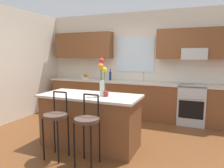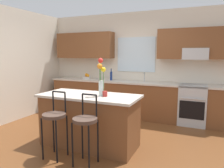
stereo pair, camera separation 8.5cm
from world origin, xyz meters
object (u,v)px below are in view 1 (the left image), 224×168
(kitchen_island, at_px, (90,120))
(flower_vase, at_px, (102,78))
(bar_stool_middle, at_px, (87,123))
(oven_range, at_px, (192,104))
(bar_stool_near, at_px, (56,119))
(bottle_olive_oil, at_px, (110,76))
(fruit_bowl_oranges, at_px, (85,77))
(mug_ceramic, at_px, (106,94))

(kitchen_island, height_order, flower_vase, flower_vase)
(kitchen_island, distance_m, bar_stool_middle, 0.68)
(oven_range, relative_size, bar_stool_middle, 0.88)
(kitchen_island, distance_m, bar_stool_near, 0.68)
(bottle_olive_oil, bearing_deg, oven_range, -0.68)
(flower_vase, distance_m, bottle_olive_oil, 2.14)
(oven_range, height_order, fruit_bowl_oranges, fruit_bowl_oranges)
(bar_stool_near, xyz_separation_m, bar_stool_middle, (0.55, 0.00, 0.00))
(kitchen_island, xyz_separation_m, flower_vase, (0.24, -0.01, 0.77))
(mug_ceramic, bearing_deg, bar_stool_near, -135.70)
(oven_range, xyz_separation_m, flower_vase, (-1.36, -1.99, 0.77))
(oven_range, relative_size, bottle_olive_oil, 2.95)
(kitchen_island, distance_m, bottle_olive_oil, 2.13)
(mug_ceramic, height_order, bottle_olive_oil, bottle_olive_oil)
(kitchen_island, relative_size, flower_vase, 2.74)
(flower_vase, distance_m, mug_ceramic, 0.27)
(kitchen_island, bearing_deg, bar_stool_near, -114.55)
(bar_stool_near, bearing_deg, mug_ceramic, 44.30)
(bar_stool_middle, distance_m, bottle_olive_oil, 2.73)
(bar_stool_near, bearing_deg, oven_range, 53.87)
(bar_stool_near, bearing_deg, flower_vase, 48.56)
(kitchen_island, relative_size, fruit_bowl_oranges, 7.26)
(bar_stool_near, xyz_separation_m, mug_ceramic, (0.59, 0.58, 0.33))
(bar_stool_middle, bearing_deg, kitchen_island, 114.55)
(mug_ceramic, bearing_deg, bottle_olive_oil, 111.04)
(mug_ceramic, bearing_deg, flower_vase, 172.31)
(oven_range, distance_m, mug_ceramic, 2.43)
(flower_vase, relative_size, fruit_bowl_oranges, 2.65)
(kitchen_island, xyz_separation_m, bar_stool_near, (-0.28, -0.60, 0.17))
(bottle_olive_oil, bearing_deg, mug_ceramic, -68.96)
(bar_stool_near, relative_size, flower_vase, 1.64)
(bar_stool_near, relative_size, fruit_bowl_oranges, 4.34)
(flower_vase, relative_size, mug_ceramic, 7.07)
(bar_stool_middle, relative_size, fruit_bowl_oranges, 4.34)
(fruit_bowl_oranges, bearing_deg, mug_ceramic, -52.81)
(oven_range, distance_m, flower_vase, 2.53)
(flower_vase, xyz_separation_m, fruit_bowl_oranges, (-1.46, 2.02, -0.26))
(mug_ceramic, height_order, fruit_bowl_oranges, fruit_bowl_oranges)
(oven_range, relative_size, flower_vase, 1.45)
(bar_stool_middle, height_order, fruit_bowl_oranges, fruit_bowl_oranges)
(bar_stool_near, height_order, bar_stool_middle, same)
(kitchen_island, bearing_deg, mug_ceramic, -4.35)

